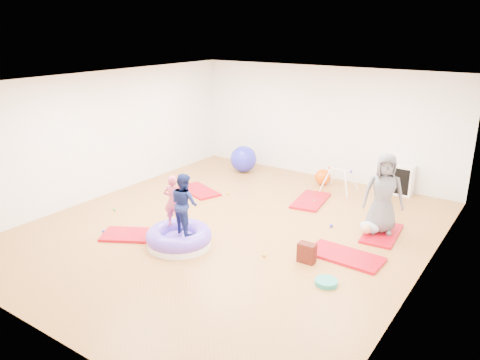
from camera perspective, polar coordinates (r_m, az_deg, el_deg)
The scene contains 19 objects.
room at distance 8.63m, azimuth -1.13°, elevation 2.63°, with size 7.01×8.01×2.81m.
gym_mat_front_left at distance 8.98m, azimuth -12.61°, elevation -6.55°, with size 1.23×0.61×0.05m, color #BA0418.
gym_mat_mid_left at distance 11.07m, azimuth -5.01°, elevation -1.31°, with size 1.12×0.56×0.05m, color #BA0418.
gym_mat_center_back at distance 10.53m, azimuth 8.61°, elevation -2.49°, with size 1.20×0.60×0.05m, color #BA0418.
gym_mat_right at distance 8.21m, azimuth 12.70°, elevation -9.02°, with size 1.25×0.62×0.05m, color #BA0418.
gym_mat_rear_right at distance 9.22m, azimuth 16.89°, elevation -6.26°, with size 1.15×0.58×0.05m, color #BA0418.
inflatable_cushion at distance 8.44m, azimuth -7.44°, elevation -7.02°, with size 1.18×1.18×0.37m.
child_pink at distance 8.38m, azimuth -8.17°, elevation -2.22°, with size 0.35×0.23×0.96m, color #CC4862.
child_navy at distance 8.07m, azimuth -6.82°, elevation -2.53°, with size 0.52×0.41×1.08m, color navy.
adult_caregiver at distance 8.98m, azimuth 17.09°, elevation -1.56°, with size 0.74×0.48×1.51m, color #595B63.
infant at distance 9.06m, azimuth 15.44°, elevation -5.60°, with size 0.38×0.39×0.23m.
ball_pit_balls at distance 9.88m, azimuth -4.32°, elevation -3.73°, with size 4.24×3.78×0.07m.
exercise_ball_blue at distance 12.44m, azimuth 0.42°, elevation 2.58°, with size 0.70×0.70×0.70m, color #2525CA.
exercise_ball_orange at distance 11.64m, azimuth 10.07°, elevation 0.37°, with size 0.39×0.39×0.39m, color #E75402.
infant_play_gym at distance 11.19m, azimuth 12.05°, elevation 0.43°, with size 0.72×0.68×0.55m.
cube_shelf at distance 11.42m, azimuth 18.68°, elevation 0.11°, with size 0.70×0.34×0.70m.
balance_disc at distance 7.37m, azimuth 10.46°, elevation -12.15°, with size 0.35×0.35×0.08m, color teal.
backpack at distance 7.89m, azimuth 8.14°, elevation -8.78°, with size 0.29×0.18×0.33m, color maroon.
yellow_toy at distance 8.68m, azimuth -10.22°, elevation -7.38°, with size 0.19×0.19×0.03m, color gold.
Camera 1 is at (4.84, -6.75, 3.75)m, focal length 35.00 mm.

